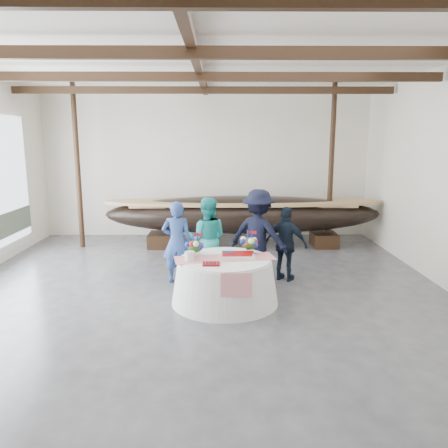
{
  "coord_description": "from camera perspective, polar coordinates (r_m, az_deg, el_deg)",
  "views": [
    {
      "loc": [
        0.4,
        -7.67,
        3.04
      ],
      "look_at": [
        0.5,
        1.53,
        1.23
      ],
      "focal_mm": 35.0,
      "sensor_mm": 36.0,
      "label": 1
    }
  ],
  "objects": [
    {
      "name": "guest_man_right",
      "position": [
        9.46,
        8.11,
        -2.6
      ],
      "size": [
        1.02,
        0.82,
        1.62
      ],
      "primitive_type": "imported",
      "rotation": [
        0.0,
        0.0,
        2.6
      ],
      "color": "black",
      "rests_on": "ground"
    },
    {
      "name": "tabletop_items",
      "position": [
        8.2,
        -0.29,
        -3.21
      ],
      "size": [
        1.91,
        1.0,
        0.4
      ],
      "color": "red",
      "rests_on": "banquet_table"
    },
    {
      "name": "guest_woman_blue",
      "position": [
        9.29,
        -6.17,
        -2.38
      ],
      "size": [
        0.65,
        0.44,
        1.75
      ],
      "primitive_type": "imported",
      "rotation": [
        0.0,
        0.0,
        3.11
      ],
      "color": "navy",
      "rests_on": "ground"
    },
    {
      "name": "banquet_table",
      "position": [
        8.22,
        0.11,
        -7.36
      ],
      "size": [
        2.0,
        2.0,
        0.86
      ],
      "color": "white",
      "rests_on": "ground"
    },
    {
      "name": "ceiling",
      "position": [
        7.81,
        -3.81,
        21.91
      ],
      "size": [
        10.0,
        12.0,
        0.01
      ],
      "primitive_type": "cube",
      "color": "white",
      "rests_on": "wall_back"
    },
    {
      "name": "guest_woman_teal",
      "position": [
        9.45,
        -2.25,
        -1.93
      ],
      "size": [
        0.92,
        0.73,
        1.8
      ],
      "primitive_type": "imported",
      "rotation": [
        0.0,
        0.0,
        3.08
      ],
      "color": "teal",
      "rests_on": "ground"
    },
    {
      "name": "pavilion_structure",
      "position": [
        8.5,
        -3.47,
        17.64
      ],
      "size": [
        9.8,
        11.76,
        4.5
      ],
      "color": "black",
      "rests_on": "ground"
    },
    {
      "name": "wall_back",
      "position": [
        13.69,
        -2.31,
        7.84
      ],
      "size": [
        10.0,
        0.02,
        4.5
      ],
      "primitive_type": "cube",
      "color": "silver",
      "rests_on": "ground"
    },
    {
      "name": "floor",
      "position": [
        8.26,
        -3.4,
        -10.46
      ],
      "size": [
        10.0,
        12.0,
        0.01
      ],
      "primitive_type": "cube",
      "color": "#3D3D42",
      "rests_on": "ground"
    },
    {
      "name": "guest_man_left",
      "position": [
        9.39,
        4.5,
        -1.48
      ],
      "size": [
        1.47,
        1.23,
        1.98
      ],
      "primitive_type": "imported",
      "rotation": [
        0.0,
        0.0,
        2.68
      ],
      "color": "black",
      "rests_on": "ground"
    },
    {
      "name": "longboat_display",
      "position": [
        12.32,
        2.49,
        1.28
      ],
      "size": [
        7.75,
        1.55,
        1.45
      ],
      "color": "black",
      "rests_on": "ground"
    },
    {
      "name": "wall_front",
      "position": [
        1.89,
        -13.14,
        -13.89
      ],
      "size": [
        10.0,
        0.02,
        4.5
      ],
      "primitive_type": "cube",
      "color": "silver",
      "rests_on": "ground"
    }
  ]
}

